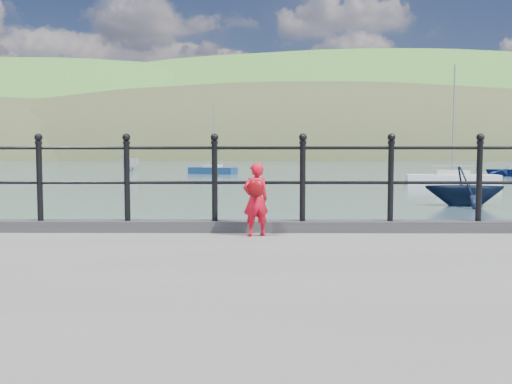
{
  "coord_description": "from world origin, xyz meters",
  "views": [
    {
      "loc": [
        0.03,
        -7.52,
        2.06
      ],
      "look_at": [
        -0.04,
        -0.2,
        1.55
      ],
      "focal_mm": 38.0,
      "sensor_mm": 36.0,
      "label": 1
    }
  ],
  "objects_px": {
    "launch_navy": "(464,186)",
    "railing": "(259,172)",
    "child": "(256,199)",
    "launch_white": "(130,164)",
    "sailboat_near": "(452,180)",
    "sailboat_port": "(213,171)"
  },
  "relations": [
    {
      "from": "child",
      "to": "launch_navy",
      "type": "distance_m",
      "value": 16.7
    },
    {
      "from": "sailboat_port",
      "to": "sailboat_near",
      "type": "bearing_deg",
      "value": -23.61
    },
    {
      "from": "launch_white",
      "to": "launch_navy",
      "type": "xyz_separation_m",
      "value": [
        24.16,
        -44.73,
        -0.11
      ]
    },
    {
      "from": "child",
      "to": "sailboat_port",
      "type": "bearing_deg",
      "value": -106.24
    },
    {
      "from": "sailboat_port",
      "to": "sailboat_near",
      "type": "xyz_separation_m",
      "value": [
        17.84,
        -20.01,
        0.0
      ]
    },
    {
      "from": "child",
      "to": "sailboat_near",
      "type": "height_order",
      "value": "sailboat_near"
    },
    {
      "from": "launch_white",
      "to": "sailboat_near",
      "type": "relative_size",
      "value": 0.57
    },
    {
      "from": "child",
      "to": "sailboat_near",
      "type": "bearing_deg",
      "value": -135.66
    },
    {
      "from": "launch_white",
      "to": "railing",
      "type": "bearing_deg",
      "value": -74.88
    },
    {
      "from": "child",
      "to": "launch_white",
      "type": "xyz_separation_m",
      "value": [
        -15.99,
        59.29,
        -0.58
      ]
    },
    {
      "from": "launch_navy",
      "to": "railing",
      "type": "bearing_deg",
      "value": 156.57
    },
    {
      "from": "railing",
      "to": "sailboat_near",
      "type": "distance_m",
      "value": 31.74
    },
    {
      "from": "railing",
      "to": "sailboat_near",
      "type": "relative_size",
      "value": 2.21
    },
    {
      "from": "sailboat_near",
      "to": "launch_navy",
      "type": "bearing_deg",
      "value": -98.89
    },
    {
      "from": "launch_white",
      "to": "sailboat_port",
      "type": "relative_size",
      "value": 0.62
    },
    {
      "from": "railing",
      "to": "sailboat_port",
      "type": "bearing_deg",
      "value": 95.78
    },
    {
      "from": "railing",
      "to": "launch_navy",
      "type": "xyz_separation_m",
      "value": [
        8.13,
        14.15,
        -1.03
      ]
    },
    {
      "from": "launch_white",
      "to": "launch_navy",
      "type": "relative_size",
      "value": 1.55
    },
    {
      "from": "launch_white",
      "to": "sailboat_near",
      "type": "bearing_deg",
      "value": -46.08
    },
    {
      "from": "railing",
      "to": "launch_white",
      "type": "height_order",
      "value": "railing"
    },
    {
      "from": "railing",
      "to": "launch_white",
      "type": "relative_size",
      "value": 3.87
    },
    {
      "from": "sailboat_near",
      "to": "child",
      "type": "bearing_deg",
      "value": -104.87
    }
  ]
}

